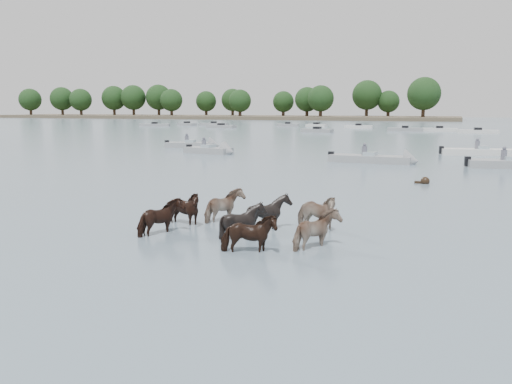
% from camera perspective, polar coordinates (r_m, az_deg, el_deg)
% --- Properties ---
extents(ground, '(400.00, 400.00, 0.00)m').
position_cam_1_polar(ground, '(15.20, -11.42, -5.05)').
color(ground, slate).
rests_on(ground, ground).
extents(shoreline, '(160.00, 30.00, 1.00)m').
position_cam_1_polar(shoreline, '(180.20, -5.04, 8.16)').
color(shoreline, '#4C4233').
rests_on(shoreline, ground).
extents(pony_herd, '(6.14, 4.54, 1.31)m').
position_cam_1_polar(pony_herd, '(15.50, -1.37, -2.97)').
color(pony_herd, black).
rests_on(pony_herd, ground).
extents(swimming_pony, '(0.72, 0.44, 0.44)m').
position_cam_1_polar(swimming_pony, '(26.95, 17.88, 1.09)').
color(swimming_pony, black).
rests_on(swimming_pony, ground).
extents(motorboat_a, '(4.61, 2.22, 1.92)m').
position_cam_1_polar(motorboat_a, '(42.61, -4.44, 4.52)').
color(motorboat_a, gray).
rests_on(motorboat_a, ground).
extents(motorboat_b, '(6.18, 2.02, 1.92)m').
position_cam_1_polar(motorboat_b, '(36.28, 13.58, 3.46)').
color(motorboat_b, gray).
rests_on(motorboat_b, ground).
extents(motorboat_c, '(6.87, 2.62, 1.92)m').
position_cam_1_polar(motorboat_c, '(45.10, 24.51, 3.96)').
color(motorboat_c, silver).
rests_on(motorboat_c, ground).
extents(motorboat_f, '(5.30, 2.65, 1.92)m').
position_cam_1_polar(motorboat_f, '(49.30, -6.31, 5.12)').
color(motorboat_f, gray).
rests_on(motorboat_f, ground).
extents(distant_flotilla, '(104.52, 26.68, 0.93)m').
position_cam_1_polar(distant_flotilla, '(90.07, 15.05, 6.71)').
color(distant_flotilla, gray).
rests_on(distant_flotilla, ground).
extents(treeline, '(150.48, 21.78, 12.27)m').
position_cam_1_polar(treeline, '(180.71, -5.25, 10.13)').
color(treeline, '#382619').
rests_on(treeline, ground).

